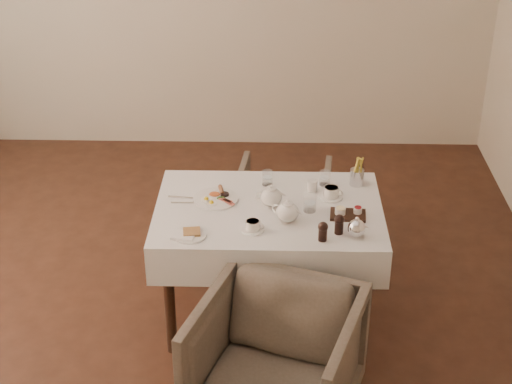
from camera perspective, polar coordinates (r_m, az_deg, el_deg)
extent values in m
plane|color=#321A10|center=(4.81, -4.48, -9.20)|extent=(5.00, 5.00, 0.00)
cube|color=black|center=(4.42, 0.93, -1.52)|extent=(1.20, 0.80, 0.04)
cube|color=white|center=(4.47, 0.92, -2.44)|extent=(1.28, 0.88, 0.23)
cylinder|color=black|center=(4.94, -5.35, -3.13)|extent=(0.06, 0.06, 0.70)
cylinder|color=black|center=(4.93, 7.23, -3.29)|extent=(0.06, 0.06, 0.70)
cylinder|color=black|center=(4.38, -6.31, -7.86)|extent=(0.06, 0.06, 0.70)
cylinder|color=black|center=(4.38, 7.99, -8.05)|extent=(0.06, 0.06, 0.70)
imported|color=brown|center=(3.96, 1.44, -12.39)|extent=(0.96, 0.98, 0.70)
imported|color=brown|center=(5.34, 2.00, -1.13)|extent=(0.68, 0.69, 0.58)
cylinder|color=white|center=(4.49, -2.96, -0.49)|extent=(0.26, 0.26, 0.01)
ellipsoid|color=#B34E20|center=(4.52, -3.04, -0.09)|extent=(0.06, 0.06, 0.02)
cylinder|color=brown|center=(4.55, -2.54, 0.15)|extent=(0.04, 0.10, 0.02)
cylinder|color=black|center=(4.51, -2.29, -0.17)|extent=(0.05, 0.05, 0.01)
cube|color=maroon|center=(4.44, -2.11, -0.68)|extent=(0.09, 0.08, 0.01)
ellipsoid|color=#264C19|center=(4.48, -2.55, -0.42)|extent=(0.05, 0.04, 0.02)
cylinder|color=white|center=(4.17, -4.85, -3.11)|extent=(0.18, 0.18, 0.01)
cube|color=olive|center=(4.17, -4.70, -2.91)|extent=(0.10, 0.10, 0.01)
cube|color=white|center=(4.15, -5.29, -3.19)|extent=(0.14, 0.11, 0.02)
cylinder|color=white|center=(4.56, 4.10, 0.45)|extent=(0.07, 0.07, 0.07)
cylinder|color=white|center=(4.19, -0.24, -2.78)|extent=(0.12, 0.12, 0.01)
cylinder|color=white|center=(4.18, -0.24, -2.43)|extent=(0.10, 0.10, 0.05)
cylinder|color=#9B6B46|center=(4.16, -0.24, -2.14)|extent=(0.07, 0.07, 0.00)
cylinder|color=white|center=(4.52, 5.47, -0.35)|extent=(0.14, 0.14, 0.01)
cylinder|color=white|center=(4.51, 5.49, 0.02)|extent=(0.12, 0.12, 0.06)
cylinder|color=#9B6B46|center=(4.49, 5.51, 0.32)|extent=(0.08, 0.08, 0.00)
cylinder|color=silver|center=(4.62, 0.83, 1.04)|extent=(0.08, 0.08, 0.09)
cylinder|color=silver|center=(4.36, 3.94, -0.80)|extent=(0.09, 0.09, 0.10)
cylinder|color=silver|center=(4.64, 5.02, 1.03)|extent=(0.07, 0.07, 0.09)
cube|color=black|center=(4.35, 6.70, -1.67)|extent=(0.20, 0.15, 0.02)
cylinder|color=white|center=(4.33, 6.15, -1.38)|extent=(0.06, 0.06, 0.03)
cylinder|color=maroon|center=(4.35, 7.41, -1.32)|extent=(0.05, 0.05, 0.03)
cylinder|color=silver|center=(4.66, 7.35, 1.08)|extent=(0.08, 0.08, 0.10)
cube|color=silver|center=(4.52, -5.19, -0.41)|extent=(0.20, 0.04, 0.00)
cube|color=silver|center=(4.47, -5.06, -0.78)|extent=(0.18, 0.01, 0.00)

